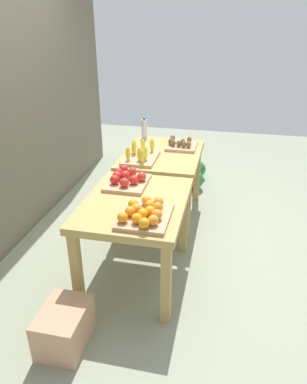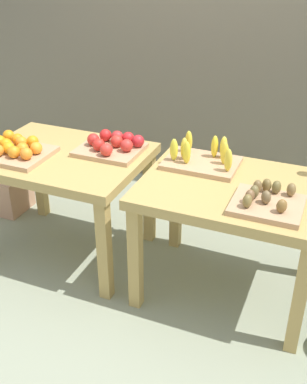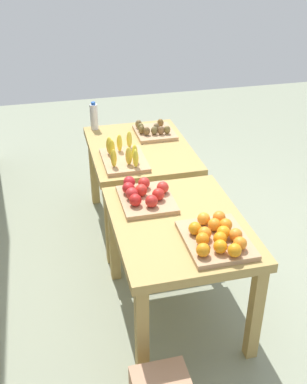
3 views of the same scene
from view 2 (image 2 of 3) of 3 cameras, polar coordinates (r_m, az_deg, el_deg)
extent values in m
plane|color=gray|center=(3.26, -1.18, -9.01)|extent=(8.00, 8.00, 0.00)
cube|color=#6B6351|center=(3.88, 7.15, 21.24)|extent=(4.40, 0.12, 3.00)
cube|color=tan|center=(3.13, -10.79, 4.02)|extent=(1.04, 0.80, 0.06)
cube|color=tan|center=(2.85, -5.87, -6.94)|extent=(0.07, 0.07, 0.69)
cube|color=tan|center=(3.78, -13.46, 1.97)|extent=(0.07, 0.07, 0.69)
cube|color=tan|center=(3.36, -0.49, -0.69)|extent=(0.07, 0.07, 0.69)
cube|color=tan|center=(2.72, 9.52, 0.25)|extent=(1.04, 0.80, 0.06)
cube|color=tan|center=(2.77, -2.17, -7.89)|extent=(0.07, 0.07, 0.69)
cube|color=tan|center=(2.61, 17.00, -12.20)|extent=(0.07, 0.07, 0.69)
cube|color=tan|center=(3.30, 2.71, -1.34)|extent=(0.07, 0.07, 0.69)
cube|color=tan|center=(3.15, -16.18, 4.43)|extent=(0.44, 0.36, 0.03)
sphere|color=orange|center=(3.16, -14.22, 5.88)|extent=(0.11, 0.11, 0.08)
sphere|color=orange|center=(3.10, -16.88, 5.06)|extent=(0.08, 0.08, 0.08)
sphere|color=orange|center=(3.04, -16.33, 4.60)|extent=(0.11, 0.11, 0.08)
sphere|color=orange|center=(3.06, -13.82, 5.11)|extent=(0.10, 0.10, 0.08)
sphere|color=orange|center=(2.99, -14.95, 4.44)|extent=(0.10, 0.10, 0.08)
sphere|color=orange|center=(3.22, -15.91, 6.08)|extent=(0.09, 0.09, 0.08)
sphere|color=orange|center=(3.17, -15.49, 5.76)|extent=(0.11, 0.11, 0.08)
sphere|color=orange|center=(3.30, -16.90, 6.46)|extent=(0.10, 0.10, 0.08)
sphere|color=orange|center=(3.22, -17.88, 5.79)|extent=(0.09, 0.09, 0.08)
sphere|color=orange|center=(3.07, -15.36, 5.01)|extent=(0.10, 0.10, 0.08)
sphere|color=orange|center=(3.16, -17.18, 5.46)|extent=(0.11, 0.11, 0.08)
cube|color=tan|center=(3.09, -5.21, 5.04)|extent=(0.40, 0.34, 0.03)
sphere|color=red|center=(2.95, -5.66, 5.05)|extent=(0.11, 0.11, 0.08)
sphere|color=red|center=(3.03, -6.56, 5.63)|extent=(0.11, 0.11, 0.08)
sphere|color=red|center=(3.00, -3.22, 5.56)|extent=(0.11, 0.11, 0.08)
sphere|color=red|center=(3.07, -1.86, 6.10)|extent=(0.11, 0.11, 0.08)
sphere|color=red|center=(3.12, -3.04, 6.46)|extent=(0.10, 0.10, 0.08)
sphere|color=red|center=(3.14, -4.35, 6.60)|extent=(0.09, 0.09, 0.08)
sphere|color=red|center=(3.17, -5.75, 6.77)|extent=(0.11, 0.11, 0.08)
sphere|color=red|center=(3.07, -4.41, 6.07)|extent=(0.09, 0.09, 0.08)
sphere|color=red|center=(3.11, -7.19, 6.24)|extent=(0.09, 0.09, 0.08)
cube|color=tan|center=(2.91, 5.74, 3.46)|extent=(0.44, 0.32, 0.03)
ellipsoid|color=yellow|center=(2.93, 8.36, 5.31)|extent=(0.06, 0.06, 0.14)
ellipsoid|color=yellow|center=(2.89, 3.67, 5.21)|extent=(0.04, 0.05, 0.14)
ellipsoid|color=yellow|center=(2.87, 2.45, 5.07)|extent=(0.06, 0.05, 0.14)
ellipsoid|color=yellow|center=(2.85, 8.48, 4.60)|extent=(0.05, 0.05, 0.14)
ellipsoid|color=yellow|center=(2.93, 7.31, 5.42)|extent=(0.05, 0.06, 0.14)
ellipsoid|color=yellow|center=(2.83, 3.98, 4.72)|extent=(0.06, 0.06, 0.14)
ellipsoid|color=yellow|center=(2.99, 4.22, 6.04)|extent=(0.06, 0.06, 0.14)
ellipsoid|color=yellow|center=(2.76, 8.90, 3.77)|extent=(0.06, 0.06, 0.14)
cube|color=tan|center=(2.52, 13.40, -1.53)|extent=(0.36, 0.32, 0.03)
ellipsoid|color=brown|center=(2.49, 13.29, -0.60)|extent=(0.07, 0.07, 0.07)
ellipsoid|color=brown|center=(2.60, 13.36, 0.81)|extent=(0.07, 0.07, 0.07)
ellipsoid|color=brown|center=(2.59, 16.12, 0.28)|extent=(0.06, 0.06, 0.07)
ellipsoid|color=brown|center=(2.52, 11.93, 0.04)|extent=(0.05, 0.06, 0.07)
ellipsoid|color=brown|center=(2.59, 14.47, 0.57)|extent=(0.06, 0.07, 0.07)
ellipsoid|color=brown|center=(2.58, 12.30, 0.65)|extent=(0.05, 0.06, 0.07)
ellipsoid|color=brown|center=(2.48, 11.43, -0.49)|extent=(0.06, 0.06, 0.07)
ellipsoid|color=brown|center=(2.43, 11.13, -1.05)|extent=(0.05, 0.06, 0.07)
ellipsoid|color=brown|center=(2.42, 15.05, -1.63)|extent=(0.07, 0.07, 0.07)
cube|color=tan|center=(4.04, -17.59, 0.09)|extent=(0.40, 0.30, 0.30)
camera|label=1|loc=(4.39, -49.27, 20.74)|focal=33.84mm
camera|label=3|loc=(4.96, -33.68, 28.70)|focal=43.96mm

